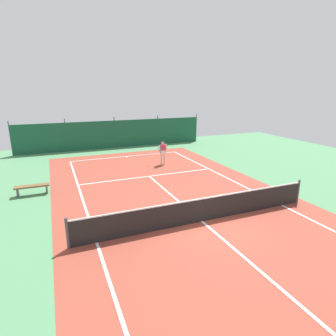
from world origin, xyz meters
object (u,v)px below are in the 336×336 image
tennis_player (163,151)px  tennis_ball_near_player (221,195)px  tennis_ball_by_sideline (148,166)px  parked_car (145,131)px  tennis_ball_midcourt (134,162)px  tennis_net (202,210)px  courtside_bench (32,188)px

tennis_player → tennis_ball_near_player: 6.60m
tennis_ball_by_sideline → parked_car: 10.53m
tennis_ball_midcourt → tennis_ball_by_sideline: size_ratio=1.00×
tennis_ball_by_sideline → tennis_ball_near_player: bearing=-76.5°
tennis_ball_near_player → parked_car: bearing=84.6°
tennis_player → tennis_ball_midcourt: tennis_player is taller
tennis_net → parked_car: parked_car is taller
tennis_player → courtside_bench: bearing=29.0°
parked_car → tennis_player: bearing=85.9°
tennis_ball_near_player → tennis_net: bearing=-136.9°
tennis_ball_midcourt → parked_car: (3.69, 8.61, 0.81)m
tennis_net → courtside_bench: bearing=137.4°
tennis_net → tennis_player: (1.77, 8.63, 0.45)m
parked_car → tennis_ball_near_player: bearing=92.1°
tennis_ball_near_player → tennis_ball_by_sideline: same height
tennis_net → tennis_player: bearing=78.4°
tennis_ball_midcourt → parked_car: size_ratio=0.02×
tennis_player → tennis_ball_midcourt: 2.34m
tennis_ball_near_player → tennis_ball_midcourt: same height
tennis_player → parked_car: size_ratio=0.37×
courtside_bench → tennis_ball_by_sideline: bearing=21.8°
tennis_net → tennis_ball_by_sideline: bearing=85.3°
tennis_net → parked_car: (3.82, 18.62, 0.33)m
tennis_ball_midcourt → tennis_ball_by_sideline: same height
tennis_ball_midcourt → tennis_ball_by_sideline: (0.57, -1.42, 0.00)m
tennis_ball_by_sideline → tennis_ball_midcourt: bearing=112.0°
parked_car → courtside_bench: (-10.13, -12.83, -0.46)m
tennis_net → tennis_player: tennis_player is taller
tennis_ball_near_player → tennis_player: bearing=94.3°
tennis_net → tennis_ball_midcourt: (0.13, 10.01, -0.48)m
tennis_ball_by_sideline → courtside_bench: bearing=-158.2°
tennis_player → tennis_ball_near_player: (0.49, -6.52, -0.93)m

